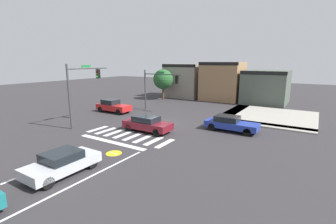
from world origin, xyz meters
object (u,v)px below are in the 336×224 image
Objects in this scene: car_blue at (231,123)px; roadside_tree at (163,79)px; traffic_signal_southwest at (83,84)px; car_maroon at (147,124)px; traffic_signal_northwest at (159,83)px; car_silver at (62,163)px; car_red at (113,106)px.

roadside_tree reaches higher than car_blue.
traffic_signal_southwest is 1.33× the size of car_maroon.
car_blue is at bearing -66.00° from traffic_signal_southwest.
traffic_signal_northwest is at bearing -62.67° from car_maroon.
car_silver is 0.82× the size of roadside_tree.
traffic_signal_southwest reaches higher than car_silver.
traffic_signal_northwest is 9.79m from roadside_tree.
car_red is (-2.17, 6.07, -3.40)m from traffic_signal_southwest.
traffic_signal_southwest is at bearing 13.31° from car_maroon.
roadside_tree is (-2.50, 18.13, -0.82)m from traffic_signal_southwest.
car_silver is 28.05m from roadside_tree.
car_red is 12.35m from roadside_tree.
car_red is at bearing -27.08° from car_maroon.
car_maroon is (8.80, -4.50, -0.06)m from car_red.
car_red reaches higher than car_silver.
car_red is (-9.88, 13.92, 0.10)m from car_silver.
roadside_tree is (-0.34, 12.07, 2.59)m from car_red.
car_silver is at bearing -135.55° from traffic_signal_southwest.
roadside_tree is at bearing -61.13° from car_maroon.
traffic_signal_northwest is 1.32× the size of car_silver.
car_maroon is (-1.08, 9.43, 0.05)m from car_silver.
roadside_tree reaches higher than car_maroon.
car_blue is 20.03m from roadside_tree.
roadside_tree is at bearing 120.31° from traffic_signal_northwest.
traffic_signal_southwest is 1.47× the size of car_silver.
car_blue is at bearing -21.38° from car_silver.
roadside_tree is at bearing 91.59° from car_red.
traffic_signal_southwest reaches higher than car_blue.
car_maroon is at bearing 6.52° from car_silver.
traffic_signal_southwest is 1.21× the size of roadside_tree.
car_blue is (13.06, 5.81, -3.49)m from traffic_signal_southwest.
car_red is at bearing 19.66° from traffic_signal_southwest.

